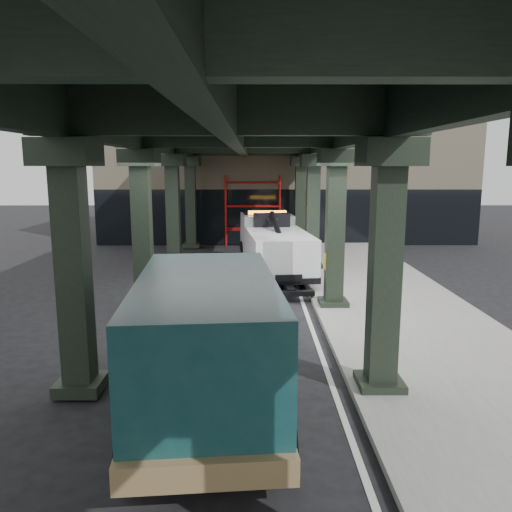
{
  "coord_description": "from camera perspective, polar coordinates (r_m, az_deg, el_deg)",
  "views": [
    {
      "loc": [
        0.08,
        -13.4,
        4.5
      ],
      "look_at": [
        0.14,
        2.1,
        1.7
      ],
      "focal_mm": 35.0,
      "sensor_mm": 36.0,
      "label": 1
    }
  ],
  "objects": [
    {
      "name": "viaduct",
      "position": [
        15.44,
        -2.05,
        13.8
      ],
      "size": [
        7.4,
        32.0,
        6.4
      ],
      "color": "black",
      "rests_on": "ground"
    },
    {
      "name": "ground",
      "position": [
        14.14,
        -0.53,
        -8.32
      ],
      "size": [
        90.0,
        90.0,
        0.0
      ],
      "primitive_type": "plane",
      "color": "black",
      "rests_on": "ground"
    },
    {
      "name": "lane_stripe",
      "position": [
        16.13,
        5.59,
        -5.99
      ],
      "size": [
        0.12,
        38.0,
        0.01
      ],
      "primitive_type": "cube",
      "color": "silver",
      "rests_on": "ground"
    },
    {
      "name": "towed_van",
      "position": [
        9.3,
        -5.57,
        -9.31
      ],
      "size": [
        3.02,
        6.59,
        2.6
      ],
      "rotation": [
        0.0,
        0.0,
        0.08
      ],
      "color": "#113C3E",
      "rests_on": "ground"
    },
    {
      "name": "building",
      "position": [
        33.46,
        3.12,
        9.36
      ],
      "size": [
        22.0,
        10.0,
        8.0
      ],
      "primitive_type": "cube",
      "color": "#C6B793",
      "rests_on": "ground"
    },
    {
      "name": "scaffolding",
      "position": [
        28.15,
        -0.38,
        5.36
      ],
      "size": [
        3.08,
        0.88,
        4.0
      ],
      "color": "#B2110E",
      "rests_on": "ground"
    },
    {
      "name": "sidewalk",
      "position": [
        16.63,
        15.29,
        -5.57
      ],
      "size": [
        5.0,
        40.0,
        0.15
      ],
      "primitive_type": "cube",
      "color": "gray",
      "rests_on": "ground"
    },
    {
      "name": "tow_truck",
      "position": [
        21.16,
        1.9,
        1.49
      ],
      "size": [
        3.05,
        8.22,
        2.64
      ],
      "rotation": [
        0.0,
        0.0,
        0.11
      ],
      "color": "black",
      "rests_on": "ground"
    }
  ]
}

